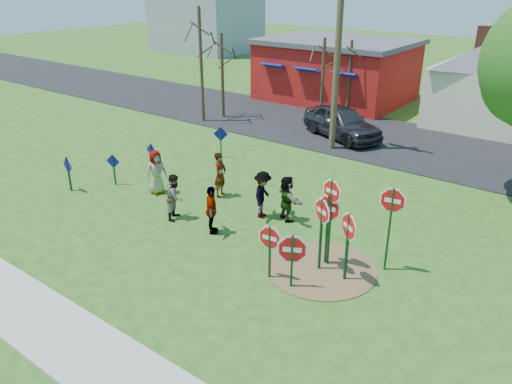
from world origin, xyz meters
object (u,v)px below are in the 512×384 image
stop_sign_c (322,218)px  person_a (156,172)px  stop_sign_d (392,208)px  person_b (220,175)px  stop_sign_a (270,241)px  suv (342,122)px  stop_sign_b (331,201)px  utility_pole (338,41)px

stop_sign_c → person_a: 7.86m
stop_sign_d → person_b: 7.27m
stop_sign_a → stop_sign_d: bearing=36.7°
stop_sign_a → suv: bearing=102.1°
stop_sign_c → person_a: size_ratio=1.37×
stop_sign_c → person_b: bearing=-174.3°
stop_sign_a → stop_sign_d: size_ratio=0.65×
person_b → suv: (0.18, 9.26, -0.02)m
person_b → suv: 9.26m
stop_sign_d → suv: (-6.94, 10.34, -1.09)m
stop_sign_b → person_a: 7.93m
stop_sign_a → stop_sign_b: stop_sign_b is taller
stop_sign_b → suv: (-5.49, 11.09, -1.19)m
utility_pole → stop_sign_c: bearing=-62.7°
stop_sign_b → suv: bearing=132.8°
suv → utility_pole: utility_pole is taller
suv → utility_pole: size_ratio=0.50×
stop_sign_d → suv: bearing=114.1°
person_b → utility_pole: size_ratio=0.18×
person_b → utility_pole: bearing=-17.9°
stop_sign_d → stop_sign_b: bearing=-162.3°
stop_sign_b → stop_sign_c: bearing=-82.1°
stop_sign_a → person_a: 7.22m
stop_sign_c → stop_sign_d: stop_sign_d is taller
stop_sign_b → person_b: size_ratio=1.60×
utility_pole → person_b: bearing=-94.8°
person_a → stop_sign_d: bearing=-75.7°
stop_sign_a → stop_sign_c: size_ratio=0.74×
stop_sign_d → person_b: size_ratio=1.54×
stop_sign_a → stop_sign_d: 3.43m
stop_sign_b → utility_pole: utility_pole is taller
stop_sign_c → person_b: 6.07m
person_a → person_b: person_b is taller
stop_sign_b → stop_sign_d: stop_sign_b is taller
stop_sign_b → stop_sign_d: bearing=44.0°
stop_sign_b → person_a: stop_sign_b is taller
utility_pole → stop_sign_a: bearing=-69.3°
stop_sign_a → stop_sign_c: 1.57m
stop_sign_c → suv: stop_sign_c is taller
stop_sign_c → suv: 12.71m
stop_sign_b → utility_pole: size_ratio=0.29×
stop_sign_b → person_a: size_ratio=1.63×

